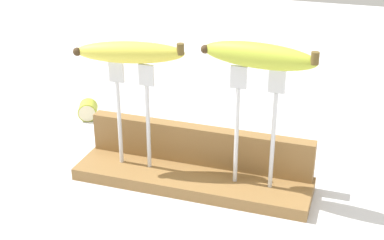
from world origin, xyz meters
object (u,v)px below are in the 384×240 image
(banana_raised_left, at_px, (129,53))
(fork_stand_left, at_px, (132,107))
(banana_raised_right, at_px, (258,56))
(banana_chunk_near, at_px, (88,110))
(fork_stand_right, at_px, (255,119))

(banana_raised_left, bearing_deg, fork_stand_left, 13.50)
(banana_raised_right, distance_m, banana_chunk_near, 0.50)
(fork_stand_right, distance_m, banana_raised_right, 0.10)
(banana_raised_right, bearing_deg, fork_stand_left, -180.00)
(fork_stand_left, height_order, banana_chunk_near, fork_stand_left)
(fork_stand_right, height_order, banana_raised_left, banana_raised_left)
(fork_stand_right, xyz_separation_m, banana_chunk_near, (-0.40, 0.19, -0.12))
(fork_stand_right, bearing_deg, banana_chunk_near, 154.64)
(fork_stand_left, bearing_deg, banana_chunk_near, 135.51)
(banana_raised_right, bearing_deg, banana_raised_left, -179.99)
(banana_raised_right, xyz_separation_m, banana_chunk_near, (-0.40, 0.19, -0.22))
(fork_stand_right, bearing_deg, banana_raised_left, -180.00)
(banana_raised_right, bearing_deg, fork_stand_right, -6.55)
(banana_chunk_near, bearing_deg, fork_stand_right, -25.36)
(fork_stand_left, distance_m, banana_raised_left, 0.09)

